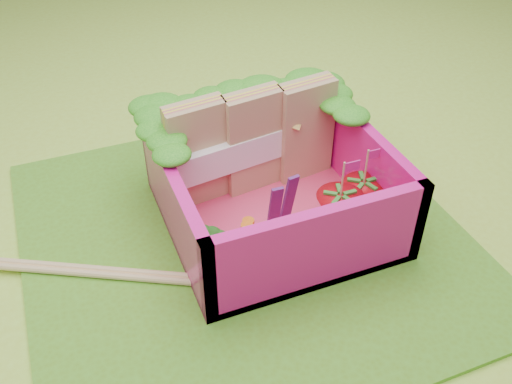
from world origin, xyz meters
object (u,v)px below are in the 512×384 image
Objects in this scene: strawberry_left at (338,214)px; chopsticks at (73,270)px; sandwich_stack at (253,141)px; broccoli at (215,242)px; bento_box at (273,185)px; strawberry_right at (361,198)px.

strawberry_left is 0.28× the size of chopsticks.
sandwich_stack is 0.67× the size of chopsticks.
sandwich_stack is 4.02× the size of broccoli.
bento_box is 2.49× the size of strawberry_left.
chopsticks is (-1.53, 0.31, -0.18)m from strawberry_left.
strawberry_right is (0.98, 0.09, -0.06)m from broccoli.
strawberry_left is at bearing -156.16° from strawberry_right.
sandwich_stack is 0.73m from strawberry_left.
strawberry_left is 0.23m from strawberry_right.
bento_box is 0.55m from strawberry_right.
chopsticks is (-1.25, -0.34, -0.36)m from sandwich_stack.
chopsticks is at bearing 168.68° from strawberry_left.
sandwich_stack is 0.82m from broccoli.
strawberry_right is (0.50, -0.22, -0.09)m from bento_box.
bento_box is 0.71× the size of chopsticks.
broccoli is 0.99m from strawberry_right.
strawberry_left reaches higher than chopsticks.
chopsticks is (-1.74, 0.21, -0.16)m from strawberry_right.
sandwich_stack is at bearing 89.22° from bento_box.
bento_box reaches higher than strawberry_right.
chopsticks is at bearing 173.02° from strawberry_right.
sandwich_stack reaches higher than strawberry_left.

